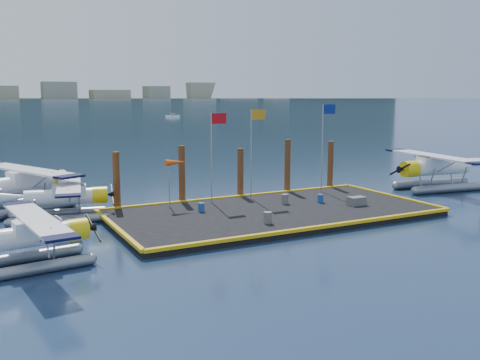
# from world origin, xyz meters

# --- Properties ---
(ground) EXTENTS (4000.00, 4000.00, 0.00)m
(ground) POSITION_xyz_m (0.00, 0.00, 0.00)
(ground) COLOR navy
(ground) RESTS_ON ground
(dock) EXTENTS (20.00, 10.00, 0.40)m
(dock) POSITION_xyz_m (0.00, 0.00, 0.20)
(dock) COLOR black
(dock) RESTS_ON ground
(dock_bumpers) EXTENTS (20.25, 10.25, 0.18)m
(dock_bumpers) POSITION_xyz_m (0.00, 0.00, 0.49)
(dock_bumpers) COLOR gold
(dock_bumpers) RESTS_ON dock
(far_backdrop) EXTENTS (3050.00, 2050.00, 810.00)m
(far_backdrop) POSITION_xyz_m (239.91, 1737.52, 9.45)
(far_backdrop) COLOR black
(far_backdrop) RESTS_ON ground
(seaplane_a) EXTENTS (7.70, 8.50, 3.01)m
(seaplane_a) POSITION_xyz_m (-14.81, -3.93, 1.31)
(seaplane_a) COLOR gray
(seaplane_a) RESTS_ON ground
(seaplane_b) EXTENTS (7.83, 8.55, 3.02)m
(seaplane_b) POSITION_xyz_m (-11.91, 4.87, 1.32)
(seaplane_b) COLOR gray
(seaplane_b) RESTS_ON ground
(seaplane_c) EXTENTS (9.63, 10.10, 3.71)m
(seaplane_c) POSITION_xyz_m (-13.89, 8.75, 1.61)
(seaplane_c) COLOR gray
(seaplane_c) RESTS_ON ground
(seaplane_d) EXTENTS (9.71, 10.70, 3.78)m
(seaplane_d) POSITION_xyz_m (16.54, 1.96, 1.65)
(seaplane_d) COLOR gray
(seaplane_d) RESTS_ON ground
(drum_0) EXTENTS (0.39, 0.39, 0.55)m
(drum_0) POSITION_xyz_m (-4.21, 1.62, 0.68)
(drum_0) COLOR #1B4497
(drum_0) RESTS_ON dock
(drum_2) EXTENTS (0.39, 0.39, 0.55)m
(drum_2) POSITION_xyz_m (4.07, 0.53, 0.68)
(drum_2) COLOR #1B4497
(drum_2) RESTS_ON dock
(drum_3) EXTENTS (0.47, 0.47, 0.66)m
(drum_3) POSITION_xyz_m (-2.09, -2.94, 0.73)
(drum_3) COLOR #5A5A5F
(drum_3) RESTS_ON dock
(drum_5) EXTENTS (0.46, 0.46, 0.65)m
(drum_5) POSITION_xyz_m (1.71, 1.29, 0.72)
(drum_5) COLOR #5A5A5F
(drum_5) RESTS_ON dock
(crate) EXTENTS (1.12, 0.74, 0.56)m
(crate) POSITION_xyz_m (5.67, -1.27, 0.68)
(crate) COLOR #5A5A5F
(crate) RESTS_ON dock
(flagpole_red) EXTENTS (1.14, 0.08, 6.00)m
(flagpole_red) POSITION_xyz_m (-2.29, 3.80, 4.40)
(flagpole_red) COLOR #9999A1
(flagpole_red) RESTS_ON dock
(flagpole_yellow) EXTENTS (1.14, 0.08, 6.20)m
(flagpole_yellow) POSITION_xyz_m (0.70, 3.80, 4.51)
(flagpole_yellow) COLOR #9999A1
(flagpole_yellow) RESTS_ON dock
(flagpole_blue) EXTENTS (1.14, 0.08, 6.50)m
(flagpole_blue) POSITION_xyz_m (6.70, 3.80, 4.69)
(flagpole_blue) COLOR #9999A1
(flagpole_blue) RESTS_ON dock
(windsock) EXTENTS (1.40, 0.44, 3.12)m
(windsock) POSITION_xyz_m (-5.03, 3.80, 3.23)
(windsock) COLOR #9999A1
(windsock) RESTS_ON dock
(piling_0) EXTENTS (0.44, 0.44, 4.00)m
(piling_0) POSITION_xyz_m (-8.50, 5.40, 2.00)
(piling_0) COLOR #4A2515
(piling_0) RESTS_ON ground
(piling_1) EXTENTS (0.44, 0.44, 4.20)m
(piling_1) POSITION_xyz_m (-4.00, 5.40, 2.10)
(piling_1) COLOR #4A2515
(piling_1) RESTS_ON ground
(piling_2) EXTENTS (0.44, 0.44, 3.80)m
(piling_2) POSITION_xyz_m (0.50, 5.40, 1.90)
(piling_2) COLOR #4A2515
(piling_2) RESTS_ON ground
(piling_3) EXTENTS (0.44, 0.44, 4.30)m
(piling_3) POSITION_xyz_m (4.50, 5.40, 2.15)
(piling_3) COLOR #4A2515
(piling_3) RESTS_ON ground
(piling_4) EXTENTS (0.44, 0.44, 4.00)m
(piling_4) POSITION_xyz_m (8.50, 5.40, 2.00)
(piling_4) COLOR #4A2515
(piling_4) RESTS_ON ground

